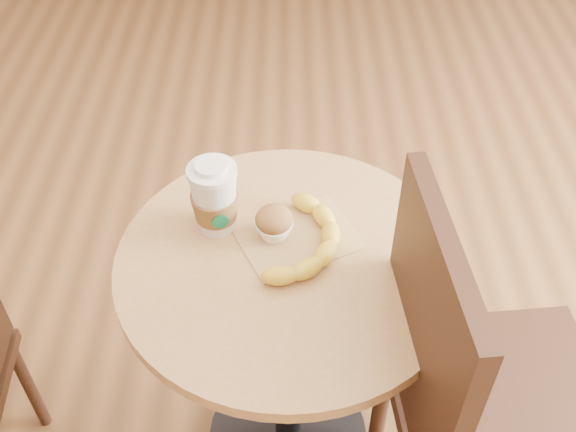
{
  "coord_description": "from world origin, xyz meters",
  "views": [
    {
      "loc": [
        -0.04,
        -0.84,
        1.77
      ],
      "look_at": [
        -0.04,
        0.14,
        0.83
      ],
      "focal_mm": 42.0,
      "sensor_mm": 36.0,
      "label": 1
    }
  ],
  "objects_px": {
    "cafe_table": "(288,320)",
    "chair_right": "(474,394)",
    "muffin": "(274,223)",
    "banana": "(306,237)",
    "coffee_cup": "(215,200)"
  },
  "relations": [
    {
      "from": "cafe_table",
      "to": "chair_right",
      "type": "height_order",
      "value": "chair_right"
    },
    {
      "from": "muffin",
      "to": "banana",
      "type": "xyz_separation_m",
      "value": [
        0.07,
        -0.03,
        -0.02
      ]
    },
    {
      "from": "cafe_table",
      "to": "banana",
      "type": "bearing_deg",
      "value": 43.66
    },
    {
      "from": "chair_right",
      "to": "muffin",
      "type": "relative_size",
      "value": 12.72
    },
    {
      "from": "banana",
      "to": "chair_right",
      "type": "bearing_deg",
      "value": -15.45
    },
    {
      "from": "cafe_table",
      "to": "banana",
      "type": "relative_size",
      "value": 2.63
    },
    {
      "from": "muffin",
      "to": "cafe_table",
      "type": "bearing_deg",
      "value": -64.7
    },
    {
      "from": "cafe_table",
      "to": "muffin",
      "type": "height_order",
      "value": "muffin"
    },
    {
      "from": "muffin",
      "to": "banana",
      "type": "distance_m",
      "value": 0.07
    },
    {
      "from": "chair_right",
      "to": "muffin",
      "type": "xyz_separation_m",
      "value": [
        -0.41,
        0.27,
        0.22
      ]
    },
    {
      "from": "coffee_cup",
      "to": "banana",
      "type": "bearing_deg",
      "value": -33.31
    },
    {
      "from": "chair_right",
      "to": "coffee_cup",
      "type": "bearing_deg",
      "value": 55.16
    },
    {
      "from": "cafe_table",
      "to": "coffee_cup",
      "type": "xyz_separation_m",
      "value": [
        -0.15,
        0.09,
        0.29
      ]
    },
    {
      "from": "coffee_cup",
      "to": "muffin",
      "type": "xyz_separation_m",
      "value": [
        0.12,
        -0.03,
        -0.04
      ]
    },
    {
      "from": "cafe_table",
      "to": "coffee_cup",
      "type": "relative_size",
      "value": 4.37
    }
  ]
}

